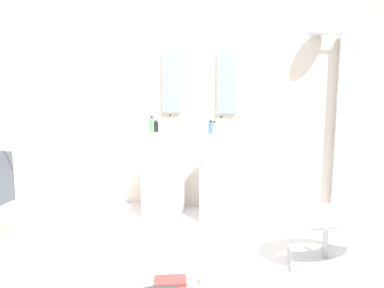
{
  "coord_description": "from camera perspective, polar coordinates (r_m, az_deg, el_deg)",
  "views": [
    {
      "loc": [
        0.9,
        -2.89,
        1.51
      ],
      "look_at": [
        0.15,
        0.55,
        0.95
      ],
      "focal_mm": 35.89,
      "sensor_mm": 36.0,
      "label": 1
    }
  ],
  "objects": [
    {
      "name": "ground_plane",
      "position": [
        3.39,
        -4.69,
        -17.82
      ],
      "size": [
        4.8,
        3.6,
        0.04
      ],
      "primitive_type": "cube",
      "color": "silver"
    },
    {
      "name": "rear_partition",
      "position": [
        4.63,
        1.1,
        6.43
      ],
      "size": [
        4.8,
        0.1,
        2.6
      ],
      "primitive_type": "cube",
      "color": "beige",
      "rests_on": "ground_plane"
    },
    {
      "name": "pedestal_sink_left",
      "position": [
        4.4,
        -4.28,
        -4.4
      ],
      "size": [
        0.42,
        0.42,
        1.06
      ],
      "color": "white",
      "rests_on": "ground_plane"
    },
    {
      "name": "pedestal_sink_right",
      "position": [
        4.27,
        4.3,
        -4.84
      ],
      "size": [
        0.42,
        0.42,
        1.06
      ],
      "color": "white",
      "rests_on": "ground_plane"
    },
    {
      "name": "vanity_mirror_left",
      "position": [
        4.64,
        -3.13,
        9.15
      ],
      "size": [
        0.22,
        0.03,
        0.72
      ],
      "primitive_type": "cube",
      "color": "#8C9EA8"
    },
    {
      "name": "vanity_mirror_right",
      "position": [
        4.5,
        5.12,
        9.13
      ],
      "size": [
        0.22,
        0.03,
        0.72
      ],
      "primitive_type": "cube",
      "color": "#8C9EA8"
    },
    {
      "name": "shower_column",
      "position": [
        4.49,
        21.24,
        2.92
      ],
      "size": [
        0.49,
        0.24,
        2.05
      ],
      "color": "#B7BABF",
      "rests_on": "ground_plane"
    },
    {
      "name": "lounge_chair",
      "position": [
        3.45,
        19.31,
        -11.1
      ],
      "size": [
        1.02,
        1.02,
        0.65
      ],
      "color": "#B7BABF",
      "rests_on": "ground_plane"
    },
    {
      "name": "towel_rack",
      "position": [
        4.0,
        -26.43,
        -4.64
      ],
      "size": [
        0.37,
        0.22,
        0.95
      ],
      "color": "#B7BABF",
      "rests_on": "ground_plane"
    },
    {
      "name": "magazine_red",
      "position": [
        3.09,
        -3.21,
        -19.65
      ],
      "size": [
        0.27,
        0.22,
        0.03
      ],
      "primitive_type": "cube",
      "rotation": [
        0.0,
        0.0,
        0.29
      ],
      "color": "#B73838",
      "rests_on": "area_rug"
    },
    {
      "name": "coffee_mug",
      "position": [
        3.05,
        1.88,
        -19.44
      ],
      "size": [
        0.07,
        0.07,
        0.09
      ],
      "primitive_type": "cylinder",
      "color": "white",
      "rests_on": "area_rug"
    },
    {
      "name": "soap_bottle_black",
      "position": [
        4.41,
        -5.39,
        2.58
      ],
      "size": [
        0.06,
        0.06,
        0.13
      ],
      "color": "black",
      "rests_on": "pedestal_sink_left"
    },
    {
      "name": "soap_bottle_white",
      "position": [
        4.25,
        3.34,
        2.42
      ],
      "size": [
        0.05,
        0.05,
        0.14
      ],
      "color": "white",
      "rests_on": "pedestal_sink_right"
    },
    {
      "name": "soap_bottle_green",
      "position": [
        4.24,
        -5.99,
        2.77
      ],
      "size": [
        0.05,
        0.05,
        0.2
      ],
      "color": "#59996B",
      "rests_on": "pedestal_sink_left"
    },
    {
      "name": "soap_bottle_blue",
      "position": [
        4.16,
        2.83,
        2.4
      ],
      "size": [
        0.05,
        0.05,
        0.16
      ],
      "color": "#4C72B7",
      "rests_on": "pedestal_sink_right"
    },
    {
      "name": "soap_bottle_grey",
      "position": [
        4.41,
        -3.26,
        3.02
      ],
      "size": [
        0.04,
        0.04,
        0.2
      ],
      "color": "#99999E",
      "rests_on": "pedestal_sink_left"
    },
    {
      "name": "soap_bottle_clear",
      "position": [
        4.28,
        4.38,
        2.8
      ],
      "size": [
        0.05,
        0.05,
        0.19
      ],
      "color": "silver",
      "rests_on": "pedestal_sink_right"
    }
  ]
}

